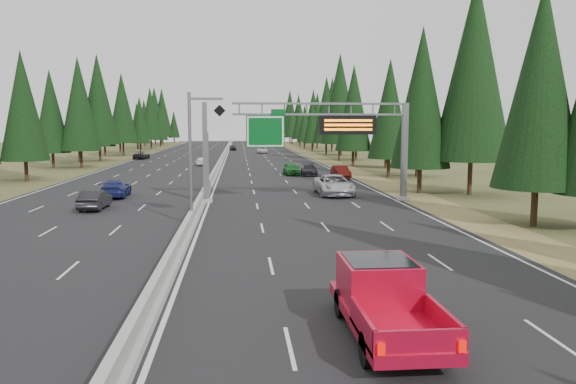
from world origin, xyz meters
name	(u,v)px	position (x,y,z in m)	size (l,w,h in m)	color
road	(220,164)	(0.00, 80.00, 0.04)	(32.00, 260.00, 0.08)	black
shoulder_right	(332,163)	(17.80, 80.00, 0.03)	(3.60, 260.00, 0.06)	olive
shoulder_left	(105,165)	(-17.80, 80.00, 0.03)	(3.60, 260.00, 0.06)	#3D421F
median_barrier	(220,161)	(0.00, 80.00, 0.41)	(0.70, 260.00, 0.85)	gray
sign_gantry	(315,136)	(8.92, 34.88, 5.27)	(16.75, 0.98, 7.80)	slate
hov_sign_pole	(200,148)	(0.58, 24.97, 4.72)	(2.80, 0.50, 8.00)	slate
tree_row_right	(364,105)	(22.17, 76.63, 9.18)	(11.55, 240.47, 18.90)	black
tree_row_left	(57,105)	(-22.17, 72.18, 8.93)	(11.29, 239.87, 18.15)	black
silver_minivan	(334,185)	(11.14, 38.77, 0.95)	(2.90, 6.29, 1.75)	silver
red_pickup	(382,293)	(7.06, 6.51, 1.21)	(2.24, 6.28, 2.05)	black
car_ahead_green	(291,169)	(9.30, 58.79, 0.83)	(1.77, 4.41, 1.50)	#166321
car_ahead_dkred	(341,172)	(14.50, 53.92, 0.80)	(1.52, 4.37, 1.44)	maroon
car_ahead_dkgrey	(309,170)	(11.37, 58.02, 0.74)	(1.86, 4.58, 1.33)	black
car_ahead_white	(262,150)	(8.06, 113.01, 0.73)	(2.17, 4.70, 1.31)	silver
car_ahead_far	(233,148)	(1.50, 127.33, 0.72)	(1.51, 3.75, 1.28)	black
car_onc_near	(95,200)	(-7.46, 31.96, 0.78)	(1.49, 4.26, 1.40)	black
car_onc_blue	(116,188)	(-7.47, 38.92, 0.82)	(2.06, 5.07, 1.47)	navy
car_onc_white	(201,161)	(-2.71, 75.95, 0.73)	(1.54, 3.82, 1.30)	white
car_onc_far	(142,155)	(-14.50, 93.50, 0.73)	(2.15, 4.66, 1.29)	black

